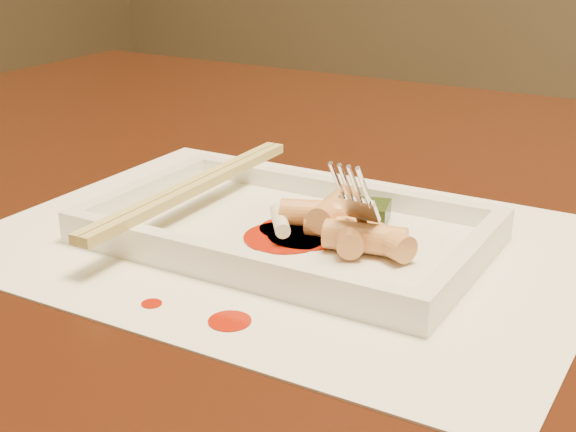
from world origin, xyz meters
The scene contains 24 objects.
table centered at (0.00, 0.00, 0.65)m, with size 1.40×0.90×0.75m.
placemat centered at (-0.05, -0.11, 0.75)m, with size 0.40×0.30×0.00m, color white.
sauce_splatter_a centered at (-0.02, -0.22, 0.75)m, with size 0.02×0.02×0.00m, color #A41704.
sauce_splatter_b centered at (-0.07, -0.23, 0.75)m, with size 0.01×0.01×0.00m, color #A41704.
plate_base centered at (-0.05, -0.11, 0.76)m, with size 0.26×0.16×0.01m, color white.
plate_rim_far centered at (-0.05, -0.03, 0.77)m, with size 0.26×0.01×0.01m, color white.
plate_rim_near centered at (-0.05, -0.18, 0.77)m, with size 0.26×0.01×0.01m, color white.
plate_rim_left centered at (-0.17, -0.11, 0.77)m, with size 0.01×0.14×0.01m, color white.
plate_rim_right centered at (0.08, -0.11, 0.77)m, with size 0.01×0.14×0.01m, color white.
veg_piece centered at (-0.01, -0.07, 0.77)m, with size 0.04×0.03×0.01m, color black.
scallion_white centered at (-0.04, -0.12, 0.77)m, with size 0.01×0.01×0.04m, color #EAEACC.
scallion_green centered at (0.00, -0.09, 0.77)m, with size 0.01×0.01×0.09m, color #3E9017.
chopstick_a centered at (-0.13, -0.11, 0.78)m, with size 0.01×0.23×0.01m, color tan.
chopstick_b centered at (-0.12, -0.11, 0.78)m, with size 0.01×0.23×0.01m, color tan.
fork centered at (0.02, -0.09, 0.83)m, with size 0.09×0.10×0.14m, color silver, non-canonical shape.
sauce_blob_0 centered at (-0.03, -0.11, 0.76)m, with size 0.05×0.05×0.00m, color #A41704.
sauce_blob_1 centered at (-0.04, -0.11, 0.76)m, with size 0.04×0.04×0.00m, color #A41704.
sauce_blob_2 centered at (-0.04, -0.12, 0.76)m, with size 0.05×0.05×0.00m, color #A41704.
rice_cake_0 centered at (0.02, -0.11, 0.77)m, with size 0.02×0.02×0.05m, color #E0AC68.
rice_cake_1 centered at (0.00, -0.12, 0.77)m, with size 0.02×0.02×0.04m, color #E0AC68.
rice_cake_2 centered at (-0.02, -0.10, 0.78)m, with size 0.02×0.02×0.05m, color #E0AC68.
rice_cake_3 centered at (-0.01, -0.11, 0.77)m, with size 0.02×0.02×0.05m, color #E0AC68.
rice_cake_4 centered at (0.02, -0.12, 0.77)m, with size 0.02×0.02×0.05m, color #E0AC68.
rice_cake_5 centered at (-0.02, -0.11, 0.78)m, with size 0.02×0.02×0.05m, color #E0AC68.
Camera 1 is at (0.20, -0.54, 0.96)m, focal length 50.00 mm.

